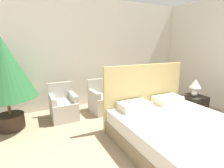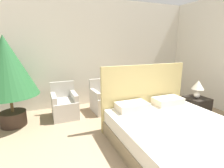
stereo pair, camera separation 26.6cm
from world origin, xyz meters
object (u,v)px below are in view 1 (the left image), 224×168
(armchair_near_window_left, at_px, (64,107))
(armchair_near_window_right, at_px, (102,101))
(bed, at_px, (180,132))
(table_lamp, at_px, (195,85))
(nightstand, at_px, (193,107))
(potted_palm, at_px, (4,70))

(armchair_near_window_left, distance_m, armchair_near_window_right, 0.98)
(bed, height_order, armchair_near_window_left, bed)
(bed, height_order, table_lamp, bed)
(bed, height_order, nightstand, bed)
(armchair_near_window_left, distance_m, nightstand, 3.03)
(potted_palm, bearing_deg, armchair_near_window_right, 1.40)
(bed, relative_size, armchair_near_window_left, 2.72)
(armchair_near_window_right, height_order, nightstand, armchair_near_window_right)
(armchair_near_window_left, xyz_separation_m, potted_palm, (-1.08, -0.05, 0.96))
(armchair_near_window_right, relative_size, potted_palm, 0.43)
(armchair_near_window_right, xyz_separation_m, potted_palm, (-2.06, -0.05, 0.96))
(armchair_near_window_right, bearing_deg, potted_palm, 177.90)
(armchair_near_window_right, distance_m, potted_palm, 2.28)
(nightstand, bearing_deg, armchair_near_window_left, 154.07)
(armchair_near_window_left, height_order, potted_palm, potted_palm)
(table_lamp, bearing_deg, armchair_near_window_left, 153.77)
(armchair_near_window_left, height_order, nightstand, armchair_near_window_left)
(armchair_near_window_left, distance_m, potted_palm, 1.44)
(bed, xyz_separation_m, potted_palm, (-2.59, 2.01, 0.95))
(bed, relative_size, armchair_near_window_right, 2.72)
(nightstand, distance_m, table_lamp, 0.53)
(armchair_near_window_right, relative_size, nightstand, 1.49)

